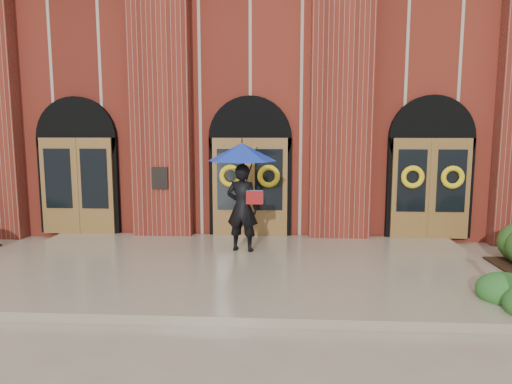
{
  "coord_description": "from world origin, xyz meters",
  "views": [
    {
      "loc": [
        0.83,
        -8.75,
        2.83
      ],
      "look_at": [
        0.26,
        1.0,
        1.51
      ],
      "focal_mm": 32.0,
      "sensor_mm": 36.0,
      "label": 1
    }
  ],
  "objects": [
    {
      "name": "man_with_umbrella",
      "position": [
        -0.06,
        1.22,
        1.84
      ],
      "size": [
        1.78,
        1.78,
        2.41
      ],
      "rotation": [
        0.0,
        0.0,
        2.94
      ],
      "color": "black",
      "rests_on": "landing"
    },
    {
      "name": "ground",
      "position": [
        0.0,
        0.0,
        0.0
      ],
      "size": [
        90.0,
        90.0,
        0.0
      ],
      "primitive_type": "plane",
      "color": "gray",
      "rests_on": "ground"
    },
    {
      "name": "landing",
      "position": [
        0.0,
        0.15,
        0.07
      ],
      "size": [
        10.0,
        5.3,
        0.15
      ],
      "primitive_type": "cube",
      "color": "gray",
      "rests_on": "ground"
    },
    {
      "name": "church_building",
      "position": [
        0.0,
        8.78,
        3.5
      ],
      "size": [
        16.2,
        12.53,
        7.0
      ],
      "color": "maroon",
      "rests_on": "ground"
    }
  ]
}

